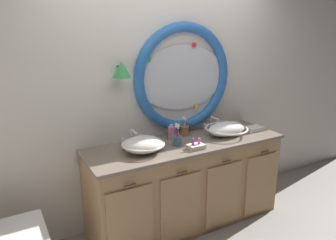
# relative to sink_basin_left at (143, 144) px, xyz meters

# --- Properties ---
(ground_plane) EXTENTS (14.00, 14.00, 0.00)m
(ground_plane) POSITION_rel_sink_basin_left_xyz_m (0.42, -0.22, -0.95)
(ground_plane) COLOR gray
(back_wall_assembly) EXTENTS (6.40, 0.26, 2.60)m
(back_wall_assembly) POSITION_rel_sink_basin_left_xyz_m (0.44, 0.37, 0.37)
(back_wall_assembly) COLOR silver
(back_wall_assembly) RESTS_ON ground_plane
(vanity_counter) EXTENTS (1.99, 0.66, 0.88)m
(vanity_counter) POSITION_rel_sink_basin_left_xyz_m (0.47, 0.03, -0.51)
(vanity_counter) COLOR tan
(vanity_counter) RESTS_ON ground_plane
(sink_basin_left) EXTENTS (0.39, 0.39, 0.14)m
(sink_basin_left) POSITION_rel_sink_basin_left_xyz_m (0.00, 0.00, 0.00)
(sink_basin_left) COLOR white
(sink_basin_left) RESTS_ON vanity_counter
(sink_basin_right) EXTENTS (0.44, 0.44, 0.14)m
(sink_basin_right) POSITION_rel_sink_basin_left_xyz_m (0.95, -0.00, -0.00)
(sink_basin_right) COLOR white
(sink_basin_right) RESTS_ON vanity_counter
(faucet_set_left) EXTENTS (0.23, 0.14, 0.14)m
(faucet_set_left) POSITION_rel_sink_basin_left_xyz_m (-0.00, 0.25, -0.01)
(faucet_set_left) COLOR silver
(faucet_set_left) RESTS_ON vanity_counter
(faucet_set_right) EXTENTS (0.22, 0.15, 0.14)m
(faucet_set_right) POSITION_rel_sink_basin_left_xyz_m (0.95, 0.25, -0.01)
(faucet_set_right) COLOR silver
(faucet_set_right) RESTS_ON vanity_counter
(toothbrush_holder_left) EXTENTS (0.10, 0.10, 0.22)m
(toothbrush_holder_left) POSITION_rel_sink_basin_left_xyz_m (0.35, -0.01, -0.01)
(toothbrush_holder_left) COLOR slate
(toothbrush_holder_left) RESTS_ON vanity_counter
(toothbrush_holder_right) EXTENTS (0.09, 0.09, 0.20)m
(toothbrush_holder_right) POSITION_rel_sink_basin_left_xyz_m (0.56, 0.21, -0.02)
(toothbrush_holder_right) COLOR #996647
(toothbrush_holder_right) RESTS_ON vanity_counter
(soap_dispenser) EXTENTS (0.07, 0.07, 0.16)m
(soap_dispenser) POSITION_rel_sink_basin_left_xyz_m (0.39, 0.17, -0.00)
(soap_dispenser) COLOR pink
(soap_dispenser) RESTS_ON vanity_counter
(folded_hand_towel) EXTENTS (0.20, 0.13, 0.04)m
(folded_hand_towel) POSITION_rel_sink_basin_left_xyz_m (1.30, -0.03, -0.05)
(folded_hand_towel) COLOR white
(folded_hand_towel) RESTS_ON vanity_counter
(toiletry_basket) EXTENTS (0.15, 0.11, 0.11)m
(toiletry_basket) POSITION_rel_sink_basin_left_xyz_m (0.45, -0.17, -0.05)
(toiletry_basket) COLOR beige
(toiletry_basket) RESTS_ON vanity_counter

